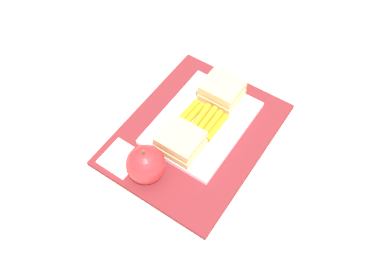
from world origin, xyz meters
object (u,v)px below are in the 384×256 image
object	(u,v)px
apple	(146,164)
paper_napkin	(121,158)
carrot_sticks_bundle	(202,119)
sandwich_half_right	(181,142)
food_tray	(202,123)
sandwich_half_left	(222,91)

from	to	relation	value
apple	paper_napkin	world-z (taller)	apple
carrot_sticks_bundle	paper_napkin	world-z (taller)	carrot_sticks_bundle
sandwich_half_right	apple	distance (m)	0.08
food_tray	sandwich_half_right	distance (m)	0.08
carrot_sticks_bundle	paper_napkin	size ratio (longest dim) A/B	1.24
sandwich_half_right	carrot_sticks_bundle	size ratio (longest dim) A/B	0.92
sandwich_half_left	sandwich_half_right	world-z (taller)	same
sandwich_half_right	apple	size ratio (longest dim) A/B	0.92
food_tray	apple	world-z (taller)	apple
sandwich_half_left	sandwich_half_right	xyz separation A→B (m)	(0.16, 0.00, 0.00)
sandwich_half_left	sandwich_half_right	distance (m)	0.16
carrot_sticks_bundle	apple	bearing A→B (deg)	-8.66
carrot_sticks_bundle	apple	xyz separation A→B (m)	(0.16, -0.02, 0.02)
food_tray	carrot_sticks_bundle	bearing A→B (deg)	72.87
food_tray	apple	size ratio (longest dim) A/B	2.65
food_tray	carrot_sticks_bundle	size ratio (longest dim) A/B	2.66
sandwich_half_left	sandwich_half_right	bearing A→B (deg)	0.00
paper_napkin	carrot_sticks_bundle	bearing A→B (deg)	150.68
sandwich_half_right	paper_napkin	size ratio (longest dim) A/B	1.14
sandwich_half_left	apple	bearing A→B (deg)	-5.76
carrot_sticks_bundle	sandwich_half_right	bearing A→B (deg)	-0.20
sandwich_half_right	carrot_sticks_bundle	world-z (taller)	sandwich_half_right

